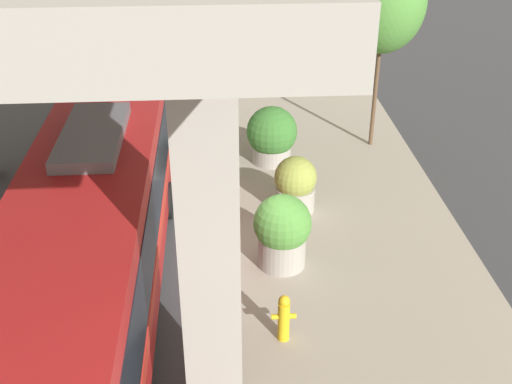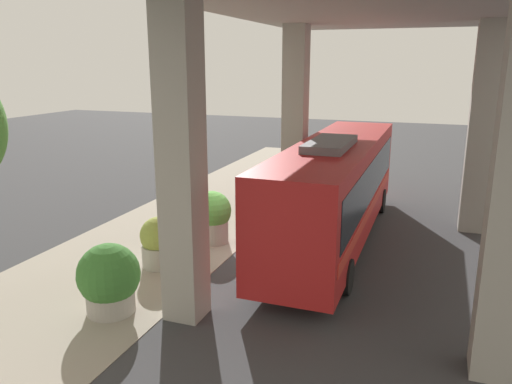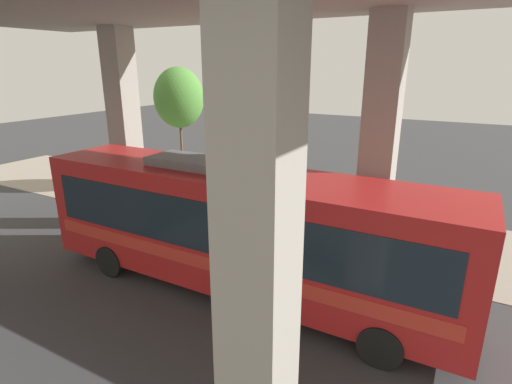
{
  "view_description": "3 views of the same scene",
  "coord_description": "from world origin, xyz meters",
  "px_view_note": "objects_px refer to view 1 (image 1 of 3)",
  "views": [
    {
      "loc": [
        0.33,
        12.75,
        9.13
      ],
      "look_at": [
        -0.48,
        0.56,
        2.26
      ],
      "focal_mm": 45.0,
      "sensor_mm": 36.0,
      "label": 1
    },
    {
      "loc": [
        6.06,
        -14.91,
        6.17
      ],
      "look_at": [
        0.71,
        -0.37,
        2.13
      ],
      "focal_mm": 35.0,
      "sensor_mm": 36.0,
      "label": 2
    },
    {
      "loc": [
        11.62,
        7.05,
        6.28
      ],
      "look_at": [
        0.96,
        1.22,
        2.41
      ],
      "focal_mm": 28.0,
      "sensor_mm": 36.0,
      "label": 3
    }
  ],
  "objects_px": {
    "planter_middle": "(272,136)",
    "bus": "(93,234)",
    "planter_back": "(282,231)",
    "street_tree_near": "(384,3)",
    "planter_front": "(295,185)",
    "fire_hydrant": "(284,318)"
  },
  "relations": [
    {
      "from": "planter_front",
      "to": "planter_back",
      "type": "bearing_deg",
      "value": 76.28
    },
    {
      "from": "planter_middle",
      "to": "planter_back",
      "type": "relative_size",
      "value": 0.99
    },
    {
      "from": "planter_middle",
      "to": "planter_back",
      "type": "xyz_separation_m",
      "value": [
        0.24,
        5.53,
        0.05
      ]
    },
    {
      "from": "fire_hydrant",
      "to": "planter_front",
      "type": "bearing_deg",
      "value": -99.34
    },
    {
      "from": "planter_front",
      "to": "planter_middle",
      "type": "relative_size",
      "value": 0.87
    },
    {
      "from": "planter_middle",
      "to": "street_tree_near",
      "type": "relative_size",
      "value": 0.29
    },
    {
      "from": "fire_hydrant",
      "to": "planter_back",
      "type": "relative_size",
      "value": 0.6
    },
    {
      "from": "planter_middle",
      "to": "fire_hydrant",
      "type": "bearing_deg",
      "value": 86.69
    },
    {
      "from": "fire_hydrant",
      "to": "planter_middle",
      "type": "xyz_separation_m",
      "value": [
        -0.47,
        -8.15,
        0.34
      ]
    },
    {
      "from": "street_tree_near",
      "to": "planter_middle",
      "type": "bearing_deg",
      "value": 17.0
    },
    {
      "from": "planter_middle",
      "to": "planter_back",
      "type": "bearing_deg",
      "value": 87.49
    },
    {
      "from": "bus",
      "to": "fire_hydrant",
      "type": "height_order",
      "value": "bus"
    },
    {
      "from": "bus",
      "to": "street_tree_near",
      "type": "bearing_deg",
      "value": -133.36
    },
    {
      "from": "bus",
      "to": "street_tree_near",
      "type": "distance_m",
      "value": 11.47
    },
    {
      "from": "planter_middle",
      "to": "planter_front",
      "type": "bearing_deg",
      "value": 97.06
    },
    {
      "from": "planter_front",
      "to": "street_tree_near",
      "type": "bearing_deg",
      "value": -126.87
    },
    {
      "from": "bus",
      "to": "street_tree_near",
      "type": "xyz_separation_m",
      "value": [
        -7.67,
        -8.12,
        2.62
      ]
    },
    {
      "from": "fire_hydrant",
      "to": "planter_middle",
      "type": "relative_size",
      "value": 0.61
    },
    {
      "from": "planter_middle",
      "to": "bus",
      "type": "bearing_deg",
      "value": 58.99
    },
    {
      "from": "fire_hydrant",
      "to": "street_tree_near",
      "type": "relative_size",
      "value": 0.18
    },
    {
      "from": "planter_front",
      "to": "fire_hydrant",
      "type": "bearing_deg",
      "value": 80.66
    },
    {
      "from": "planter_back",
      "to": "street_tree_near",
      "type": "bearing_deg",
      "value": -119.08
    }
  ]
}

